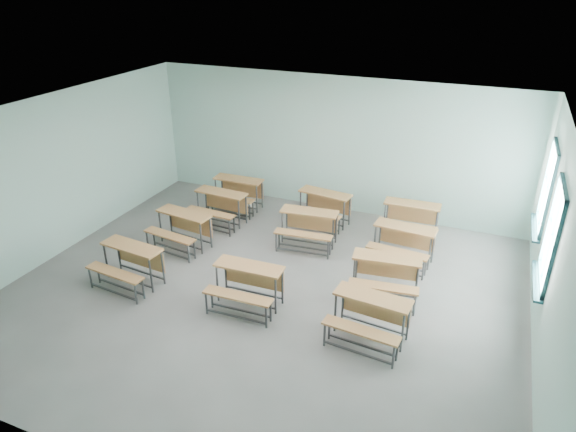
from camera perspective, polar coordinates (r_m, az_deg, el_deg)
name	(u,v)px	position (r m, az deg, el deg)	size (l,w,h in m)	color
room	(267,213)	(8.66, -2.36, 0.36)	(9.04, 8.04, 3.24)	gray
desk_unit_r0c0	(129,260)	(9.87, -17.25, -4.68)	(1.27, 0.92, 0.75)	#A56D3B
desk_unit_r0c1	(247,281)	(8.86, -4.59, -7.19)	(1.23, 0.84, 0.75)	#A56D3B
desk_unit_r0c2	(370,313)	(8.19, 9.06, -10.61)	(1.26, 0.91, 0.75)	#A56D3B
desk_unit_r1c0	(181,225)	(10.90, -11.77, -1.01)	(1.29, 0.95, 0.75)	#A56D3B
desk_unit_r1c2	(386,272)	(9.24, 10.81, -6.11)	(1.29, 0.95, 0.75)	#A56D3B
desk_unit_r2c0	(219,203)	(11.76, -7.66, 1.40)	(1.24, 0.87, 0.75)	#A56D3B
desk_unit_r2c1	(308,224)	(10.74, 2.23, -0.84)	(1.27, 0.92, 0.75)	#A56D3B
desk_unit_r2c2	(403,240)	(10.35, 12.65, -2.61)	(1.26, 0.90, 0.75)	#A56D3B
desk_unit_r3c0	(237,189)	(12.47, -5.72, 2.95)	(1.22, 0.83, 0.75)	#A56D3B
desk_unit_r3c1	(323,204)	(11.66, 3.89, 1.35)	(1.29, 0.96, 0.75)	#A56D3B
desk_unit_r3c2	(411,215)	(11.40, 13.49, 0.06)	(1.23, 0.86, 0.75)	#A56D3B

